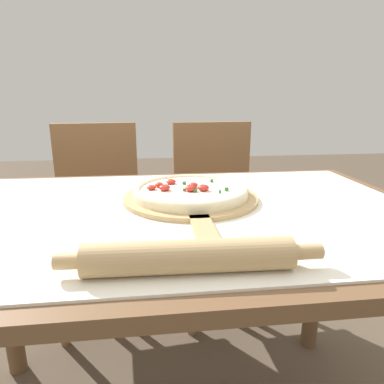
{
  "coord_description": "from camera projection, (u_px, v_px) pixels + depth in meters",
  "views": [
    {
      "loc": [
        -0.06,
        -0.8,
        1.02
      ],
      "look_at": [
        0.05,
        0.04,
        0.78
      ],
      "focal_mm": 32.0,
      "sensor_mm": 36.0,
      "label": 1
    }
  ],
  "objects": [
    {
      "name": "dining_table",
      "position": [
        175.0,
        253.0,
        0.88
      ],
      "size": [
        1.29,
        0.83,
        0.75
      ],
      "color": "brown",
      "rests_on": "ground_plane"
    },
    {
      "name": "towel_cloth",
      "position": [
        175.0,
        210.0,
        0.85
      ],
      "size": [
        1.21,
        0.75,
        0.0
      ],
      "color": "white",
      "rests_on": "dining_table"
    },
    {
      "name": "pizza_peel",
      "position": [
        191.0,
        200.0,
        0.9
      ],
      "size": [
        0.36,
        0.52,
        0.01
      ],
      "color": "tan",
      "rests_on": "towel_cloth"
    },
    {
      "name": "pizza",
      "position": [
        190.0,
        191.0,
        0.91
      ],
      "size": [
        0.31,
        0.31,
        0.04
      ],
      "color": "beige",
      "rests_on": "pizza_peel"
    },
    {
      "name": "rolling_pin",
      "position": [
        192.0,
        256.0,
        0.54
      ],
      "size": [
        0.42,
        0.06,
        0.05
      ],
      "rotation": [
        0.0,
        0.0,
        -0.03
      ],
      "color": "tan",
      "rests_on": "towel_cloth"
    },
    {
      "name": "chair_left",
      "position": [
        99.0,
        207.0,
        1.59
      ],
      "size": [
        0.43,
        0.43,
        0.9
      ],
      "rotation": [
        0.0,
        0.0,
        0.08
      ],
      "color": "brown",
      "rests_on": "ground_plane"
    },
    {
      "name": "chair_right",
      "position": [
        215.0,
        203.0,
        1.65
      ],
      "size": [
        0.42,
        0.42,
        0.9
      ],
      "rotation": [
        0.0,
        0.0,
        0.05
      ],
      "color": "brown",
      "rests_on": "ground_plane"
    }
  ]
}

